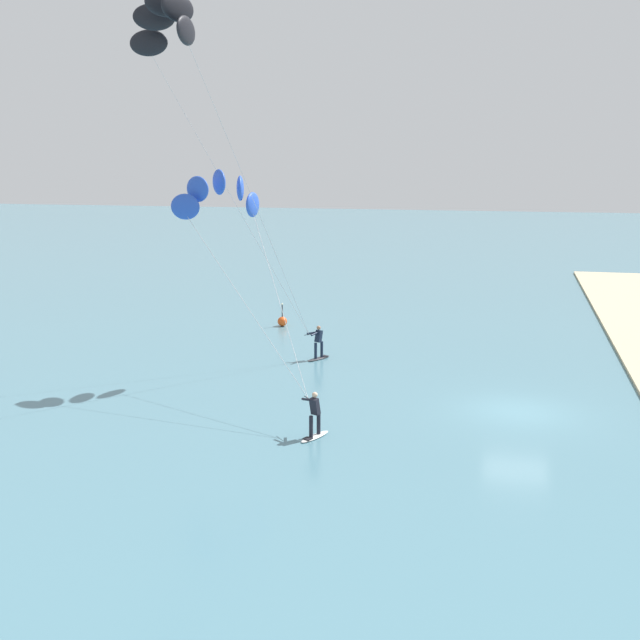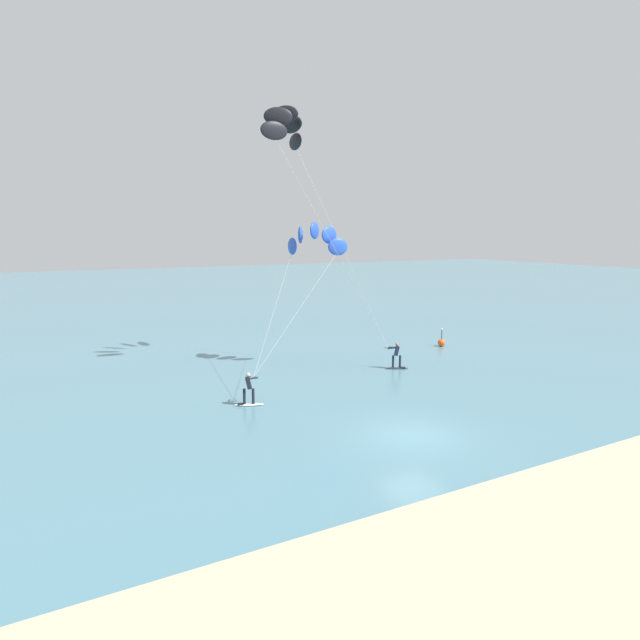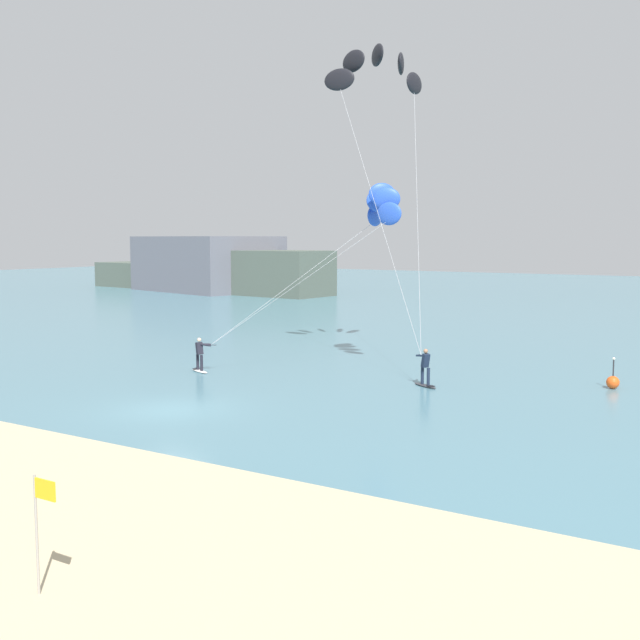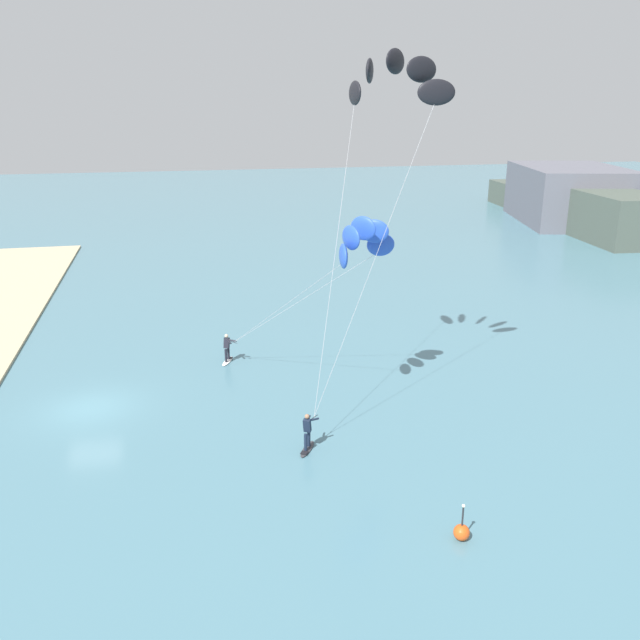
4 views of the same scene
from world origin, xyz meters
The scene contains 6 objects.
ground_plane centered at (0.00, 0.00, 0.00)m, with size 240.00×240.00×0.00m, color slate.
kitesurfer_nearshore centered at (1.84, 12.64, 7.78)m, with size 9.34×8.24×9.24m.
kitesurfer_mid_water centered at (1.21, 14.41, 14.58)m, with size 8.27×7.98×16.41m.
marker_buoy centered at (13.36, 13.37, 0.30)m, with size 0.56×0.56×1.38m.
beach_flag centered at (8.91, -12.76, 1.70)m, with size 0.56×0.05×2.20m.
distant_headland centered at (-42.61, 52.53, 2.70)m, with size 37.10×15.30×6.75m.
Camera 3 is at (20.02, -21.20, 6.51)m, focal length 43.03 mm.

